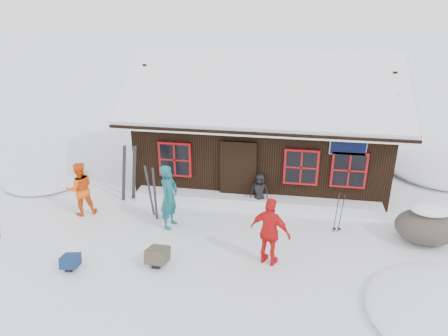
{
  "coord_description": "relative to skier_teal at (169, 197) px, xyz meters",
  "views": [
    {
      "loc": [
        2.35,
        -9.78,
        6.61
      ],
      "look_at": [
        0.5,
        2.12,
        1.3
      ],
      "focal_mm": 35.0,
      "sensor_mm": 36.0,
      "label": 1
    }
  ],
  "objects": [
    {
      "name": "mountain_hut",
      "position": [
        2.34,
        4.27,
        0.63
      ],
      "size": [
        8.9,
        6.09,
        4.42
      ],
      "color": "black",
      "rests_on": "ground"
    },
    {
      "name": "backpack_olive",
      "position": [
        0.17,
        -1.8,
        -0.77
      ],
      "size": [
        0.51,
        0.66,
        0.35
      ],
      "primitive_type": "cube",
      "rotation": [
        0.0,
        0.0,
        -0.04
      ],
      "color": "#423E2F",
      "rests_on": "ground"
    },
    {
      "name": "ski_pair_mid",
      "position": [
        -0.65,
        0.48,
        -0.18
      ],
      "size": [
        0.43,
        0.35,
        1.64
      ],
      "rotation": [
        0.0,
        0.0,
        -0.67
      ],
      "color": "black",
      "rests_on": "ground"
    },
    {
      "name": "ski_poles",
      "position": [
        4.71,
        0.44,
        -0.37
      ],
      "size": [
        0.22,
        0.11,
        1.23
      ],
      "color": "black",
      "rests_on": "ground"
    },
    {
      "name": "boulder",
      "position": [
        7.02,
        0.28,
        -0.45
      ],
      "size": [
        1.67,
        1.26,
        0.98
      ],
      "color": "#504740",
      "rests_on": "ground"
    },
    {
      "name": "skier_orange_left",
      "position": [
        -2.8,
        0.29,
        -0.11
      ],
      "size": [
        1.02,
        0.97,
        1.67
      ],
      "primitive_type": "imported",
      "rotation": [
        0.0,
        0.0,
        3.7
      ],
      "color": "#F35511",
      "rests_on": "ground"
    },
    {
      "name": "snow_drift",
      "position": [
        2.33,
        1.54,
        -0.77
      ],
      "size": [
        7.6,
        0.6,
        0.35
      ],
      "primitive_type": "cube",
      "color": "white",
      "rests_on": "ground"
    },
    {
      "name": "skier_teal",
      "position": [
        0.0,
        0.0,
        0.0
      ],
      "size": [
        0.6,
        0.78,
        1.89
      ],
      "primitive_type": "imported",
      "rotation": [
        0.0,
        0.0,
        1.34
      ],
      "color": "#13565D",
      "rests_on": "ground"
    },
    {
      "name": "ground",
      "position": [
        0.83,
        -0.71,
        -0.95
      ],
      "size": [
        120.0,
        120.0,
        0.0
      ],
      "primitive_type": "plane",
      "color": "white",
      "rests_on": "ground"
    },
    {
      "name": "backpack_blue",
      "position": [
        -1.9,
        -2.3,
        -0.8
      ],
      "size": [
        0.48,
        0.58,
        0.28
      ],
      "primitive_type": "cube",
      "rotation": [
        0.0,
        0.0,
        0.18
      ],
      "color": "navy",
      "rests_on": "ground"
    },
    {
      "name": "skier_orange_right",
      "position": [
        2.9,
        -1.34,
        -0.04
      ],
      "size": [
        1.15,
        0.8,
        1.8
      ],
      "primitive_type": "imported",
      "rotation": [
        0.0,
        0.0,
        2.77
      ],
      "color": "red",
      "rests_on": "ground"
    },
    {
      "name": "ski_pair_right",
      "position": [
        -1.7,
        1.43,
        -0.05
      ],
      "size": [
        0.6,
        0.25,
        1.89
      ],
      "rotation": [
        0.0,
        0.0,
        0.31
      ],
      "color": "black",
      "rests_on": "ground"
    },
    {
      "name": "snow_mounds",
      "position": [
        2.49,
        1.16,
        -0.95
      ],
      "size": [
        20.6,
        13.2,
        0.48
      ],
      "color": "white",
      "rests_on": "ground"
    },
    {
      "name": "skier_crouched",
      "position": [
        2.43,
        1.49,
        -0.38
      ],
      "size": [
        0.58,
        0.4,
        1.13
      ],
      "primitive_type": "imported",
      "rotation": [
        0.0,
        0.0,
        -0.07
      ],
      "color": "black",
      "rests_on": "ground"
    }
  ]
}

